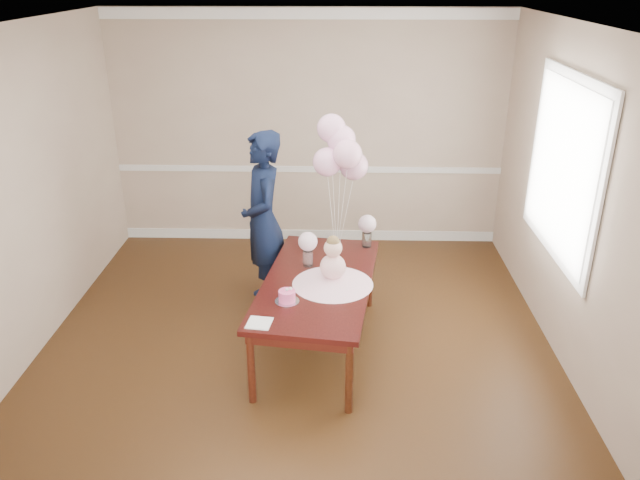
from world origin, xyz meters
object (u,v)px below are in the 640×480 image
Objects in this scene: dining_chair_seat at (289,253)px; woman at (263,221)px; birthday_cake at (287,296)px; dining_table_top at (318,283)px.

woman is at bearing -154.95° from dining_chair_seat.
birthday_cake is at bearing -86.26° from dining_chair_seat.
dining_chair_seat is 0.28× the size of woman.
birthday_cake is at bearing -1.04° from woman.
dining_chair_seat is at bearing 93.52° from birthday_cake.
dining_chair_seat is (-0.08, 1.29, -0.22)m from birthday_cake.
woman reaches higher than dining_table_top.
dining_chair_seat is 0.45m from woman.
birthday_cake reaches higher than dining_chair_seat.
woman reaches higher than dining_chair_seat.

